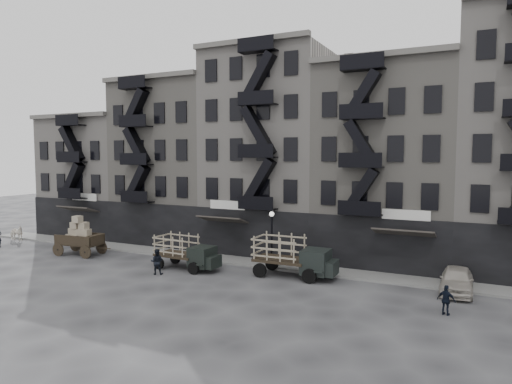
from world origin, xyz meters
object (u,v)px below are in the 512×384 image
at_px(horse, 16,233).
at_px(stake_truck_west, 186,250).
at_px(pedestrian_mid, 157,262).
at_px(policeman, 446,300).
at_px(stake_truck_east, 292,254).
at_px(wagon, 79,233).
at_px(car_east, 457,280).

xyz_separation_m(horse, stake_truck_west, (21.26, -1.81, 0.68)).
distance_m(pedestrian_mid, policeman, 18.81).
xyz_separation_m(stake_truck_west, policeman, (17.83, -2.00, -0.64)).
xyz_separation_m(horse, stake_truck_east, (29.09, -0.36, 0.87)).
relative_size(horse, pedestrian_mid, 0.99).
relative_size(stake_truck_east, policeman, 3.59).
relative_size(wagon, pedestrian_mid, 2.25).
relative_size(stake_truck_east, car_east, 1.24).
distance_m(horse, policeman, 39.28).
bearing_deg(stake_truck_west, stake_truck_east, 12.94).
bearing_deg(stake_truck_east, car_east, 4.80).
relative_size(stake_truck_east, pedestrian_mid, 3.17).
bearing_deg(pedestrian_mid, policeman, 154.16).
bearing_deg(policeman, horse, 9.43).
bearing_deg(stake_truck_east, horse, 178.13).
bearing_deg(wagon, policeman, -10.01).
distance_m(horse, stake_truck_east, 29.10).
distance_m(horse, pedestrian_mid, 20.67).
height_order(pedestrian_mid, policeman, pedestrian_mid).
height_order(wagon, pedestrian_mid, wagon).
bearing_deg(wagon, pedestrian_mid, -18.26).
relative_size(stake_truck_west, car_east, 1.11).
relative_size(horse, wagon, 0.44).
xyz_separation_m(stake_truck_west, car_east, (18.13, 2.53, -0.65)).
height_order(wagon, stake_truck_west, wagon).
height_order(stake_truck_east, car_east, stake_truck_east).
bearing_deg(wagon, horse, 164.28).
xyz_separation_m(stake_truck_east, pedestrian_mid, (-8.80, -3.57, -0.72)).
height_order(stake_truck_east, pedestrian_mid, stake_truck_east).
distance_m(car_east, policeman, 4.54).
height_order(horse, wagon, wagon).
relative_size(horse, policeman, 1.12).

